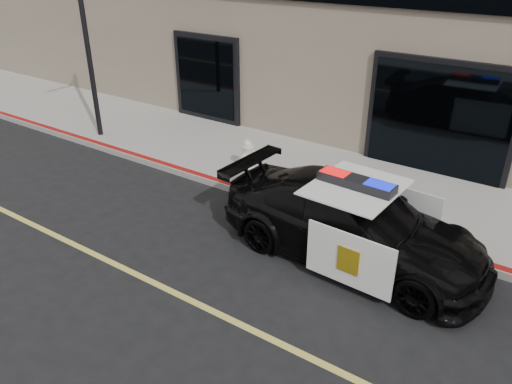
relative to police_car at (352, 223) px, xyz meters
The scene contains 5 objects.
ground 2.95m from the police_car, 66.23° to the right, with size 120.00×120.00×0.00m, color black.
sidewalk_n 2.95m from the police_car, 66.42° to the left, with size 60.00×3.50×0.15m, color gray.
police_car is the anchor object (origin of this frame).
fire_hydrant 4.06m from the police_car, 152.71° to the left, with size 0.36×0.50×0.79m.
street_light 8.97m from the police_car, behind, with size 0.14×1.28×5.05m.
Camera 1 is at (1.75, -4.70, 5.27)m, focal length 35.00 mm.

